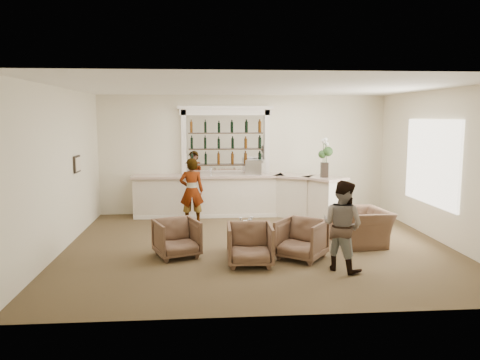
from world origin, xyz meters
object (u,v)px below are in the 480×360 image
Objects in this scene: bar_counter at (239,196)px; cocktail_table at (247,240)px; guest at (342,226)px; armchair_far at (361,227)px; sommelier at (192,191)px; armchair_center at (250,244)px; armchair_right at (301,239)px; armchair_left at (177,238)px; espresso_machine at (255,167)px; flower_vase at (325,155)px.

cocktail_table is at bearing -91.85° from bar_counter.
armchair_far is (0.92, 1.62, -0.43)m from guest.
bar_counter is 3.40× the size of sommelier.
armchair_right is (1.02, 0.29, 0.00)m from armchair_center.
armchair_right is (0.89, -3.95, -0.19)m from bar_counter.
armchair_left is at bearing 83.36° from sommelier.
cocktail_table is 1.40m from armchair_left.
armchair_far is (3.65, -2.27, -0.46)m from sommelier.
armchair_center is at bearing 32.94° from guest.
armchair_center reaches higher than armchair_far.
armchair_far is at bearing 68.11° from armchair_right.
sommelier is at bearing -7.52° from guest.
sommelier reaches higher than espresso_machine.
armchair_far is at bearing -72.11° from guest.
guest is at bearing 123.08° from sommelier.
armchair_far is 3.79m from espresso_machine.
armchair_left is 1.77× the size of espresso_machine.
espresso_machine is at bearing 132.46° from armchair_right.
bar_counter reaches higher than armchair_left.
sommelier is (-1.27, -0.76, 0.27)m from bar_counter.
armchair_left is 2.41m from armchair_right.
armchair_center is at bearing -91.73° from bar_counter.
espresso_machine is at bearing 83.76° from armchair_center.
bar_counter reaches higher than armchair_center.
cocktail_table is 0.88× the size of armchair_left.
armchair_far is at bearing -51.75° from bar_counter.
armchair_center is 4.47m from espresso_machine.
sommelier reaches higher than guest.
espresso_machine is 0.45× the size of flower_vase.
espresso_machine is 1.92m from flower_vase.
armchair_center is 1.84× the size of espresso_machine.
cocktail_table is 1.13m from armchair_right.
espresso_machine is (0.57, 3.53, 1.09)m from cocktail_table.
cocktail_table is 3.74m from espresso_machine.
sommelier is 1.98m from espresso_machine.
sommelier is 1.04× the size of guest.
bar_counter reaches higher than cocktail_table.
bar_counter is 4.88m from guest.
bar_counter is 6.79× the size of armchair_center.
flower_vase reaches higher than armchair_right.
bar_counter is 3.46m from cocktail_table.
armchair_center is (-1.60, 0.41, -0.42)m from guest.
armchair_left is 0.96× the size of armchair_right.
flower_vase is at bearing 17.57° from armchair_left.
flower_vase reaches higher than guest.
sommelier is at bearing -178.11° from flower_vase.
armchair_far is at bearing -35.98° from espresso_machine.
espresso_machine is at bearing 40.89° from armchair_left.
flower_vase is at bearing 50.57° from cocktail_table.
cocktail_table is at bearing -87.67° from armchair_far.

